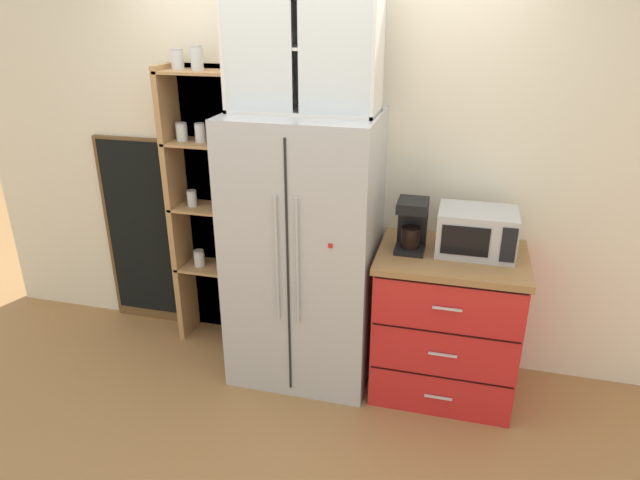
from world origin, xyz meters
TOP-DOWN VIEW (x-y plane):
  - ground_plane at (0.00, 0.00)m, footprint 10.75×10.75m
  - wall_back_cream at (0.00, 0.40)m, footprint 5.05×0.10m
  - refrigerator at (0.00, 0.02)m, footprint 0.88×0.69m
  - pantry_shelf_column at (-0.73, 0.28)m, footprint 0.55×0.30m
  - counter_cabinet at (0.89, 0.03)m, footprint 0.86×0.66m
  - microwave at (1.01, 0.08)m, footprint 0.44×0.33m
  - coffee_maker at (0.65, 0.04)m, footprint 0.17×0.20m
  - mug_navy at (0.90, 0.10)m, footprint 0.12×0.08m
  - bottle_clear at (0.89, 0.02)m, footprint 0.07×0.07m
  - bottle_amber at (0.89, 0.13)m, footprint 0.06×0.06m
  - upper_cabinet at (-0.00, 0.06)m, footprint 0.84×0.32m
  - chalkboard_menu at (-1.32, 0.33)m, footprint 0.60×0.04m

SIDE VIEW (x-z plane):
  - ground_plane at x=0.00m, z-range 0.00..0.00m
  - counter_cabinet at x=0.89m, z-range 0.00..0.93m
  - chalkboard_menu at x=-1.32m, z-range 0.00..1.42m
  - refrigerator at x=0.00m, z-range 0.00..1.70m
  - mug_navy at x=0.90m, z-range 0.93..1.01m
  - pantry_shelf_column at x=-0.73m, z-range 0.00..2.03m
  - bottle_clear at x=0.89m, z-range 0.91..1.17m
  - bottle_amber at x=0.89m, z-range 0.91..1.17m
  - microwave at x=1.01m, z-range 0.93..1.19m
  - coffee_maker at x=0.65m, z-range 0.93..1.24m
  - wall_back_cream at x=0.00m, z-range 0.00..2.55m
  - upper_cabinet at x=0.00m, z-range 1.70..2.40m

